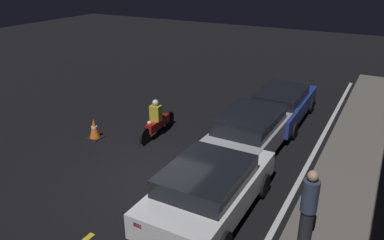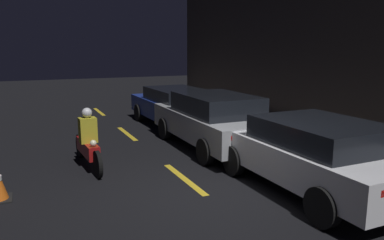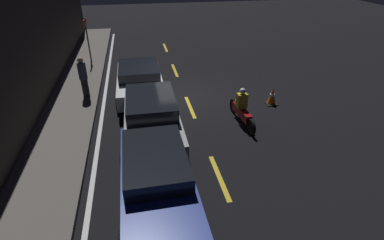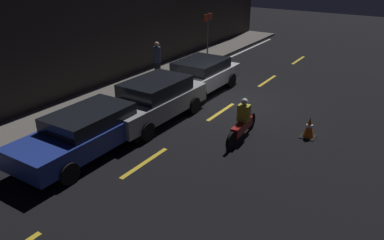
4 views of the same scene
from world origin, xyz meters
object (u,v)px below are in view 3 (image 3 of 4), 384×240
at_px(motorcycle, 242,110).
at_px(shop_sign, 86,31).
at_px(hatchback_silver, 152,117).
at_px(sedan_blue, 156,176).
at_px(traffic_cone_near, 272,96).
at_px(pedestrian, 83,77).
at_px(sedan_white, 140,80).

xyz_separation_m(motorcycle, shop_sign, (8.22, 6.17, 1.28)).
bearing_deg(shop_sign, hatchback_silver, -161.51).
height_order(sedan_blue, motorcycle, motorcycle).
distance_m(traffic_cone_near, shop_sign, 10.66).
distance_m(motorcycle, pedestrian, 6.75).
distance_m(hatchback_silver, shop_sign, 9.07).
bearing_deg(pedestrian, sedan_white, -92.02).
relative_size(hatchback_silver, shop_sign, 1.83).
relative_size(motorcycle, traffic_cone_near, 3.16).
height_order(sedan_blue, traffic_cone_near, sedan_blue).
bearing_deg(motorcycle, shop_sign, 33.33).
bearing_deg(motorcycle, sedan_blue, 130.56).
distance_m(sedan_blue, pedestrian, 7.03).
relative_size(sedan_blue, pedestrian, 2.59).
bearing_deg(pedestrian, shop_sign, 3.20).
xyz_separation_m(hatchback_silver, traffic_cone_near, (1.60, -5.09, -0.42)).
height_order(traffic_cone_near, shop_sign, shop_sign).
bearing_deg(traffic_cone_near, shop_sign, 48.85).
distance_m(sedan_blue, hatchback_silver, 3.01).
xyz_separation_m(sedan_blue, shop_sign, (11.55, 2.74, 1.11)).
bearing_deg(sedan_white, pedestrian, -92.01).
xyz_separation_m(hatchback_silver, shop_sign, (8.54, 2.86, 1.06)).
height_order(sedan_white, traffic_cone_near, sedan_white).
bearing_deg(sedan_white, motorcycle, 48.54).
relative_size(hatchback_silver, sedan_white, 1.07).
relative_size(motorcycle, shop_sign, 0.94).
xyz_separation_m(hatchback_silver, motorcycle, (0.33, -3.32, -0.22)).
height_order(sedan_white, motorcycle, motorcycle).
height_order(hatchback_silver, sedan_white, hatchback_silver).
bearing_deg(traffic_cone_near, pedestrian, 75.55).
bearing_deg(sedan_white, shop_sign, -152.84).
bearing_deg(motorcycle, pedestrian, 57.56).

